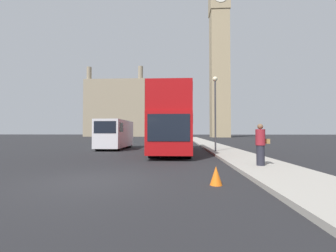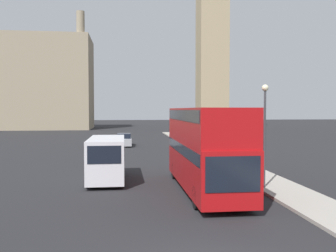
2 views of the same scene
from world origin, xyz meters
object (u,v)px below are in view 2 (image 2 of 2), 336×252
white_van (107,158)px  street_lamp (265,120)px  red_double_decker_bus (205,145)px  parked_sedan (124,140)px

white_van → street_lamp: 9.58m
street_lamp → red_double_decker_bus: bearing=175.9°
parked_sedan → white_van: bearing=-92.7°
red_double_decker_bus → street_lamp: size_ratio=1.89×
white_van → street_lamp: street_lamp is taller
red_double_decker_bus → white_van: bearing=148.3°
white_van → parked_sedan: 22.28m
red_double_decker_bus → parked_sedan: size_ratio=2.22×
white_van → red_double_decker_bus: bearing=-31.7°
red_double_decker_bus → street_lamp: 3.51m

